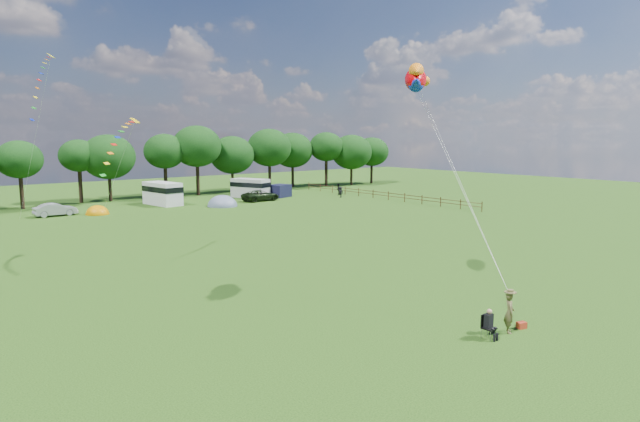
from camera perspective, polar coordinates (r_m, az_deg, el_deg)
ground_plane at (r=29.05m, az=10.04°, el=-9.57°), size 180.00×180.00×0.00m
tree_line at (r=77.77m, az=-18.99°, el=5.82°), size 102.98×10.98×10.27m
fence at (r=75.10m, az=6.48°, el=1.82°), size 0.12×33.12×1.20m
car_b at (r=65.36m, az=-26.40°, el=0.14°), size 4.13×1.64×1.44m
car_d at (r=72.78m, az=-6.34°, el=1.65°), size 5.42×2.63×1.45m
campervan_c at (r=71.06m, az=-16.45°, el=1.88°), size 3.31×6.18×2.89m
campervan_d at (r=76.78m, az=-7.44°, el=2.50°), size 4.20×5.98×2.70m
tent_orange at (r=65.02m, az=-22.64°, el=-0.31°), size 2.56×2.80×2.00m
tent_greyblue at (r=67.98m, az=-10.36°, el=0.52°), size 3.73×4.08×2.77m
awning_navy at (r=77.17m, az=-4.35°, el=2.16°), size 3.47×3.12×1.80m
kite_flyer at (r=25.63m, az=19.55°, el=-10.18°), size 0.79×0.77×1.83m
camp_chair at (r=24.65m, az=17.50°, el=-11.10°), size 0.57×0.56×1.33m
kite_bag at (r=26.56m, az=20.69°, el=-11.32°), size 0.48×0.38×0.30m
fish_kite at (r=30.51m, az=10.17°, el=13.71°), size 3.27×3.14×1.92m
streamer_kite_a at (r=49.47m, az=-27.45°, el=12.77°), size 3.30×5.62×5.76m
streamer_kite_b at (r=39.04m, az=-20.33°, el=7.52°), size 4.31×4.69×3.80m
walker_a at (r=79.37m, az=1.94°, el=2.31°), size 0.97×0.91×1.71m
walker_b at (r=76.47m, az=2.20°, el=2.03°), size 1.04×0.55×1.56m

